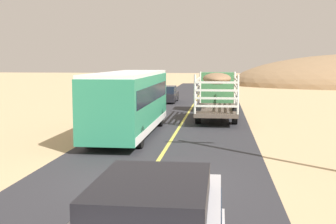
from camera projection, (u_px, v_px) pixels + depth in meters
name	position (u px, v px, depth m)	size (l,w,h in m)	color
ground_plane	(146.00, 181.00, 13.97)	(240.00, 240.00, 0.00)	tan
road_surface	(146.00, 181.00, 13.97)	(8.00, 120.00, 0.02)	#2D2D33
road_centre_line	(146.00, 181.00, 13.97)	(0.16, 117.60, 0.00)	#D8CC4C
livestock_truck	(217.00, 90.00, 30.78)	(2.53, 9.70, 3.02)	#3F7F4C
bus	(129.00, 101.00, 22.29)	(2.54, 10.00, 3.21)	#2D8C66
car_far	(167.00, 95.00, 40.29)	(1.80, 4.40, 1.46)	black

